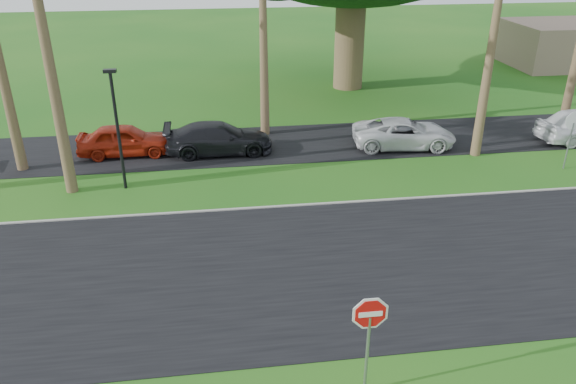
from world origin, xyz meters
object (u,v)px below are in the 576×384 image
Objects in this scene: stop_sign_far at (572,128)px; car_red at (125,140)px; stop_sign_near at (369,326)px; car_minivan at (404,134)px; car_dark at (219,139)px.

stop_sign_far is 18.86m from car_red.
car_minivan is (5.61, 14.35, -1.13)m from stop_sign_near.
car_dark is at bearing 93.60° from car_minivan.
car_dark is (-14.29, 3.72, -1.09)m from stop_sign_far.
stop_sign_near reaches higher than car_minivan.
stop_sign_near is 1.00× the size of stop_sign_far.
car_red is 4.12m from car_dark.
stop_sign_near and stop_sign_far have the same top height.
car_red is (-6.89, 15.07, -1.09)m from stop_sign_near.
stop_sign_far reaches higher than car_minivan.
stop_sign_near reaches higher than car_red.
stop_sign_near is 0.56× the size of car_minivan.
car_red is at bearing -12.48° from stop_sign_far.
car_minivan is at bearing -93.38° from car_dark.
stop_sign_far is at bearing 43.73° from stop_sign_near.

